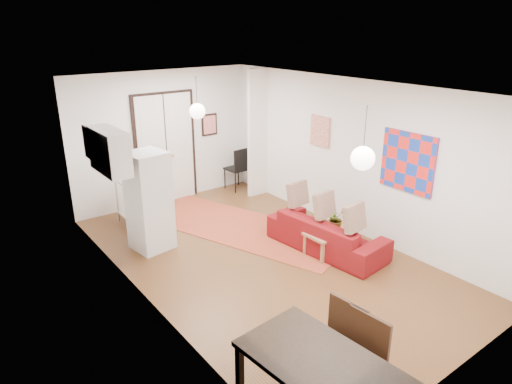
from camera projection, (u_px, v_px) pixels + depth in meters
floor at (262, 258)px, 7.87m from camera, size 7.00×7.00×0.00m
ceiling at (263, 87)px, 6.86m from camera, size 4.20×7.00×0.02m
wall_back at (164, 138)px, 9.98m from camera, size 4.20×0.02×2.90m
wall_front at (469, 264)px, 4.75m from camera, size 4.20×0.02×2.90m
wall_left at (140, 209)px, 6.17m from camera, size 0.02×7.00×2.90m
wall_right at (351, 157)px, 8.55m from camera, size 0.02×7.00×2.90m
double_doors at (166, 149)px, 10.03m from camera, size 1.44×0.06×2.50m
stub_partition at (258, 134)px, 10.32m from camera, size 0.50×0.10×2.90m
wall_cabinet at (109, 151)px, 7.24m from camera, size 0.35×1.00×0.70m
painting_popart at (408, 162)px, 7.53m from camera, size 0.05×1.00×1.00m
painting_abstract at (320, 131)px, 9.01m from camera, size 0.05×0.50×0.60m
poster_back at (210, 125)px, 10.55m from camera, size 0.40×0.03×0.50m
print_left at (89, 143)px, 7.51m from camera, size 0.03×0.44×0.54m
pendant_back at (197, 111)px, 8.58m from camera, size 0.30×0.30×0.80m
pendant_front at (363, 158)px, 5.59m from camera, size 0.30×0.30×0.80m
kilim_rug at (241, 227)px, 9.04m from camera, size 2.94×4.53×0.01m
sofa at (327, 233)px, 8.06m from camera, size 1.07×2.25×0.63m
coffee_table at (331, 233)px, 7.96m from camera, size 0.94×0.53×0.42m
potted_plant at (336, 218)px, 7.93m from camera, size 0.32×0.37×0.41m
kitchen_counter at (141, 198)px, 8.86m from camera, size 0.62×1.23×0.94m
bowl at (146, 185)px, 8.51m from camera, size 0.22×0.22×0.05m
soap_bottle at (131, 175)px, 8.87m from camera, size 0.09×0.09×0.19m
fridge at (149, 201)px, 7.95m from camera, size 0.71×0.71×1.77m
dining_table at (322, 370)px, 4.25m from camera, size 1.02×1.64×0.87m
dining_chair_near at (325, 342)px, 4.85m from camera, size 0.55×0.75×1.07m
dining_chair_far at (345, 356)px, 4.64m from camera, size 0.55×0.75×1.07m
black_side_chair at (234, 164)px, 11.03m from camera, size 0.50×0.50×1.04m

